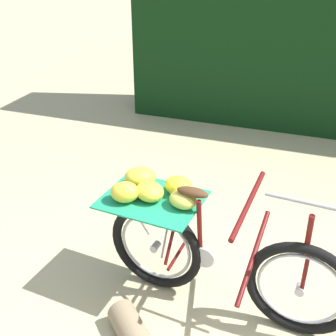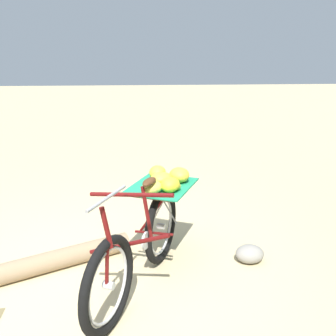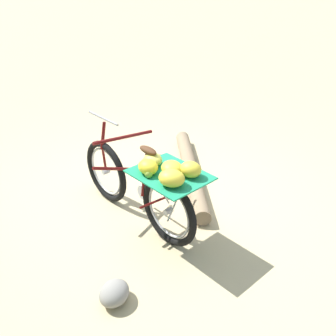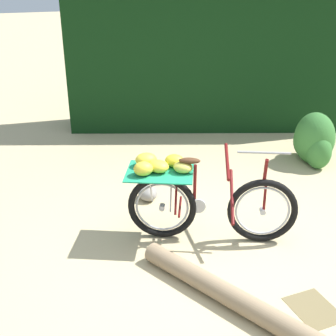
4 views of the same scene
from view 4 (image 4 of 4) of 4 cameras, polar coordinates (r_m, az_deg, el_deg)
ground_plane at (r=4.67m, az=7.76°, el=-10.69°), size 60.00×60.00×0.00m
foliage_hedge at (r=8.00m, az=5.67°, el=15.15°), size 2.64×4.96×2.82m
bicycle at (r=4.60m, az=3.89°, el=-3.71°), size 1.06×1.73×1.03m
fallen_log at (r=3.95m, az=9.12°, el=-16.58°), size 1.98×1.06×0.19m
shrub_cluster at (r=6.89m, az=18.28°, el=3.34°), size 0.82×0.56×0.78m
path_stone at (r=5.57m, az=-2.64°, el=-3.28°), size 0.28×0.23×0.18m
leaf_litter_patch at (r=4.16m, az=18.34°, el=-16.90°), size 0.44×0.36×0.01m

